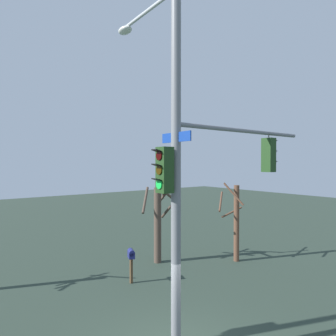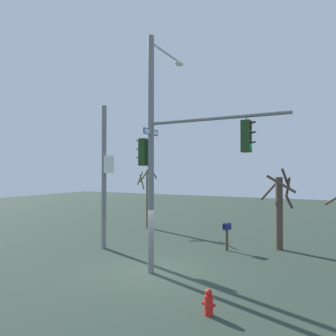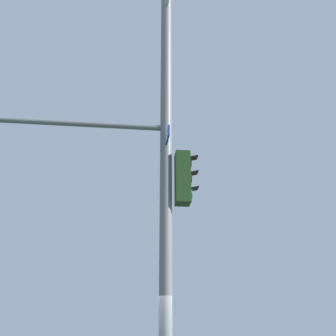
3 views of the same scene
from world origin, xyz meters
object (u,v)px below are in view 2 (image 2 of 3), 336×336
at_px(bare_tree_behind_pole, 280,209).
at_px(bare_tree_across_street, 148,196).
at_px(mailbox, 227,229).
at_px(fire_hydrant, 209,303).

height_order(bare_tree_behind_pole, bare_tree_across_street, bare_tree_across_street).
xyz_separation_m(mailbox, bare_tree_behind_pole, (2.38, 1.41, 1.01)).
xyz_separation_m(mailbox, bare_tree_across_street, (-6.97, 3.64, 1.21)).
height_order(mailbox, bare_tree_across_street, bare_tree_across_street).
bearing_deg(fire_hydrant, mailbox, 103.48).
relative_size(mailbox, bare_tree_across_street, 0.30).
bearing_deg(mailbox, fire_hydrant, 123.04).
distance_m(fire_hydrant, mailbox, 7.67).
distance_m(fire_hydrant, bare_tree_behind_pole, 9.03).
bearing_deg(mailbox, bare_tree_across_street, -7.99).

